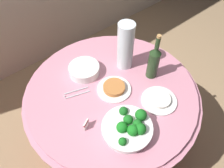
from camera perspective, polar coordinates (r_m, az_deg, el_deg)
The scene contains 10 objects.
ground_plane at distance 2.00m, azimuth 0.00°, elevation -14.47°, with size 6.00×6.00×0.00m, color #9E7F5B.
buffet_table at distance 1.67m, azimuth 0.00°, elevation -9.06°, with size 1.16×1.16×0.74m.
broccoli_bowl at distance 1.16m, azimuth 4.45°, elevation -11.79°, with size 0.28×0.28×0.12m.
plate_stack at distance 1.44m, azimuth -7.57°, elevation 3.89°, with size 0.21×0.21×0.06m.
wine_bottle at distance 1.37m, azimuth 11.29°, elevation 6.02°, with size 0.07×0.07×0.34m.
decorative_fruit_vase at distance 1.41m, azimuth 3.63°, elevation 9.56°, with size 0.11×0.11×0.34m.
serving_tongs at distance 1.36m, azimuth -9.82°, elevation -2.42°, with size 0.17×0.09×0.01m.
food_plate_peanuts at distance 1.35m, azimuth 0.57°, elevation -1.16°, with size 0.22×0.22×0.04m.
food_plate_rice at distance 1.33m, azimuth 12.72°, elevation -4.23°, with size 0.22×0.22×0.03m.
label_placard_front at distance 1.19m, azimuth -7.07°, elevation -10.82°, with size 0.05×0.03×0.05m.
Camera 1 is at (-0.53, -0.64, 1.82)m, focal length 33.58 mm.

